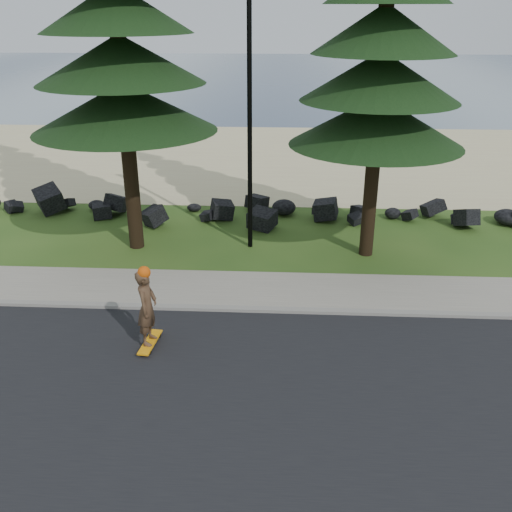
# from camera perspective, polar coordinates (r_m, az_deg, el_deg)

# --- Properties ---
(ground) EXTENTS (160.00, 160.00, 0.00)m
(ground) POSITION_cam_1_polar(r_m,az_deg,el_deg) (14.78, -1.36, -3.82)
(ground) COLOR #254716
(ground) RESTS_ON ground
(road) EXTENTS (160.00, 7.00, 0.02)m
(road) POSITION_cam_1_polar(r_m,az_deg,el_deg) (11.00, -3.18, -14.69)
(road) COLOR black
(road) RESTS_ON ground
(kerb) EXTENTS (160.00, 0.20, 0.10)m
(kerb) POSITION_cam_1_polar(r_m,az_deg,el_deg) (13.96, -1.64, -5.35)
(kerb) COLOR gray
(kerb) RESTS_ON ground
(sidewalk) EXTENTS (160.00, 2.00, 0.08)m
(sidewalk) POSITION_cam_1_polar(r_m,az_deg,el_deg) (14.93, -1.31, -3.33)
(sidewalk) COLOR gray
(sidewalk) RESTS_ON ground
(beach_sand) EXTENTS (160.00, 15.00, 0.01)m
(beach_sand) POSITION_cam_1_polar(r_m,az_deg,el_deg) (28.41, 0.87, 9.84)
(beach_sand) COLOR #C7B585
(beach_sand) RESTS_ON ground
(ocean) EXTENTS (160.00, 58.00, 0.01)m
(ocean) POSITION_cam_1_polar(r_m,az_deg,el_deg) (64.43, 2.21, 17.67)
(ocean) COLOR #334863
(ocean) RESTS_ON ground
(seawall_boulders) EXTENTS (60.00, 2.40, 1.10)m
(seawall_boulders) POSITION_cam_1_polar(r_m,az_deg,el_deg) (19.90, -0.15, 3.66)
(seawall_boulders) COLOR black
(seawall_boulders) RESTS_ON ground
(lamp_post) EXTENTS (0.25, 0.14, 8.14)m
(lamp_post) POSITION_cam_1_polar(r_m,az_deg,el_deg) (16.51, -0.64, 14.33)
(lamp_post) COLOR black
(lamp_post) RESTS_ON ground
(skateboarder) EXTENTS (0.47, 1.04, 1.90)m
(skateboarder) POSITION_cam_1_polar(r_m,az_deg,el_deg) (12.37, -10.84, -5.10)
(skateboarder) COLOR orange
(skateboarder) RESTS_ON ground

